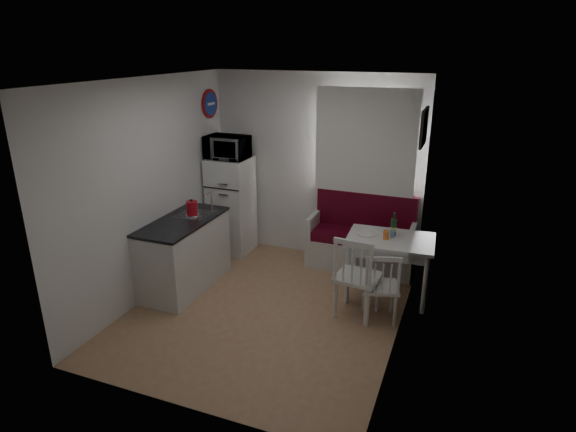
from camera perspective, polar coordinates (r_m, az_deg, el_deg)
name	(u,v)px	position (r m, az deg, el deg)	size (l,w,h in m)	color
floor	(268,309)	(5.77, -2.42, -10.91)	(3.00, 3.50, 0.02)	#A87B59
ceiling	(264,80)	(4.97, -2.86, 15.82)	(3.00, 3.50, 0.02)	white
wall_back	(316,167)	(6.80, 3.34, 5.77)	(3.00, 0.02, 2.60)	white
wall_front	(174,271)	(3.81, -13.32, -6.32)	(3.00, 0.02, 2.60)	white
wall_left	(151,190)	(5.97, -15.95, 3.03)	(0.02, 3.50, 2.60)	white
wall_right	(406,221)	(4.85, 13.84, -0.60)	(0.02, 3.50, 2.60)	white
window	(366,149)	(6.52, 9.22, 7.88)	(1.22, 0.06, 1.47)	silver
curtain	(365,146)	(6.45, 9.11, 8.20)	(1.35, 0.02, 1.50)	white
kitchen_counter	(185,253)	(6.20, -12.14, -4.32)	(0.62, 1.32, 1.16)	silver
wall_sign	(210,104)	(6.97, -9.19, 13.00)	(0.40, 0.40, 0.03)	#193697
picture_frame	(424,127)	(5.73, 15.78, 10.10)	(0.04, 0.52, 0.42)	black
bench	(361,244)	(6.70, 8.69, -3.30)	(1.44, 0.55, 1.03)	silver
dining_table	(390,245)	(5.87, 12.02, -3.38)	(1.06, 0.77, 0.76)	silver
chair_left	(356,270)	(5.33, 8.07, -6.34)	(0.51, 0.49, 0.53)	silver
chair_right	(379,281)	(5.35, 10.75, -7.55)	(0.48, 0.47, 0.45)	silver
fridge	(231,205)	(7.10, -6.74, 1.29)	(0.57, 0.57, 1.41)	white
microwave	(227,147)	(6.83, -7.22, 8.09)	(0.58, 0.39, 0.32)	white
kettle	(192,208)	(6.10, -11.32, 0.92)	(0.16, 0.16, 0.22)	#B60E1A
wine_bottle	(394,224)	(5.88, 12.40, -0.95)	(0.07, 0.07, 0.29)	#143E1E
drinking_glass_orange	(386,235)	(5.78, 11.54, -2.21)	(0.07, 0.07, 0.11)	orange
drinking_glass_blue	(392,233)	(5.86, 12.25, -1.99)	(0.06, 0.06, 0.10)	#7BA2D1
plate	(366,234)	(5.90, 9.25, -2.07)	(0.24, 0.24, 0.02)	white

